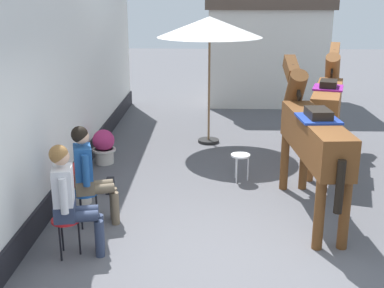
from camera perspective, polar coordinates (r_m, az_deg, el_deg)
name	(u,v)px	position (r m, az deg, el deg)	size (l,w,h in m)	color
ground_plane	(218,171)	(8.76, 3.03, -3.14)	(40.00, 40.00, 0.00)	#56565B
pub_facade_wall	(40,103)	(7.28, -17.13, 4.53)	(0.34, 14.00, 3.40)	white
distant_cottage	(265,38)	(14.47, 8.41, 12.04)	(3.40, 2.60, 3.50)	silver
seated_visitor_near	(70,195)	(5.92, -13.97, -5.75)	(0.61, 0.48, 1.39)	red
seated_visitor_far	(89,171)	(6.66, -11.86, -3.03)	(0.61, 0.48, 1.39)	#194C99
saddled_horse_near	(312,134)	(7.01, 13.67, 1.15)	(0.60, 3.00, 2.06)	brown
saddled_horse_far	(328,101)	(9.27, 15.40, 4.86)	(1.10, 2.92, 2.06)	brown
flower_planter_inner_far	(79,182)	(7.54, -12.92, -4.27)	(0.43, 0.43, 0.64)	beige
flower_planter_farthest	(104,146)	(9.19, -10.15, -0.22)	(0.43, 0.43, 0.64)	beige
cafe_parasol	(210,28)	(10.00, 2.05, 13.27)	(2.10, 2.10, 2.58)	black
spare_stool_white	(240,158)	(8.23, 5.62, -1.60)	(0.32, 0.32, 0.46)	white
satchel_bag	(110,186)	(7.94, -9.45, -4.76)	(0.28, 0.12, 0.20)	black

